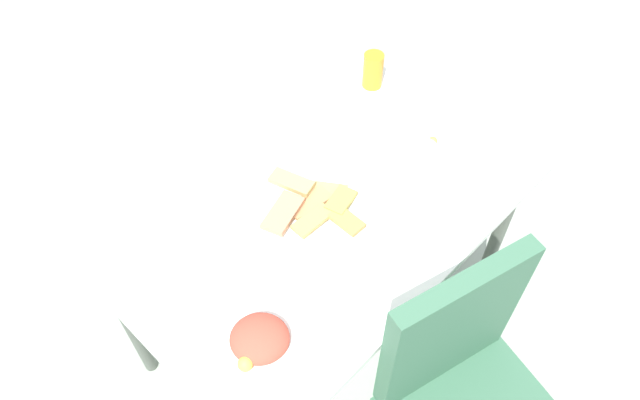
{
  "coord_description": "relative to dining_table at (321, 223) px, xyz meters",
  "views": [
    {
      "loc": [
        0.75,
        0.72,
        2.05
      ],
      "look_at": [
        0.0,
        0.0,
        0.76
      ],
      "focal_mm": 33.62,
      "sensor_mm": 36.0,
      "label": 1
    }
  ],
  "objects": [
    {
      "name": "ground_plane",
      "position": [
        0.0,
        0.0,
        -0.65
      ],
      "size": [
        6.0,
        6.0,
        0.0
      ],
      "primitive_type": "plane",
      "color": "#A1AE9D"
    },
    {
      "name": "dining_table",
      "position": [
        0.0,
        0.0,
        0.0
      ],
      "size": [
        1.18,
        0.79,
        0.73
      ],
      "color": "white",
      "rests_on": "ground_plane"
    },
    {
      "name": "dining_chair",
      "position": [
        0.07,
        0.59,
        -0.12
      ],
      "size": [
        0.52,
        0.52,
        0.93
      ],
      "color": "#3C6A4F",
      "rests_on": "ground_plane"
    },
    {
      "name": "pide_platter",
      "position": [
        0.02,
        -0.0,
        0.1
      ],
      "size": [
        0.32,
        0.32,
        0.04
      ],
      "color": "white",
      "rests_on": "dining_table"
    },
    {
      "name": "salad_plate_greens",
      "position": [
        0.4,
        0.19,
        0.1
      ],
      "size": [
        0.24,
        0.24,
        0.06
      ],
      "color": "white",
      "rests_on": "dining_table"
    },
    {
      "name": "salad_plate_rice",
      "position": [
        -0.33,
        0.09,
        0.1
      ],
      "size": [
        0.23,
        0.23,
        0.06
      ],
      "color": "white",
      "rests_on": "dining_table"
    },
    {
      "name": "soda_can",
      "position": [
        -0.49,
        -0.23,
        0.14
      ],
      "size": [
        0.09,
        0.09,
        0.12
      ],
      "primitive_type": "cylinder",
      "rotation": [
        0.0,
        0.0,
        5.41
      ],
      "color": "orange",
      "rests_on": "dining_table"
    },
    {
      "name": "drinking_glass",
      "position": [
        -0.19,
        0.23,
        0.14
      ],
      "size": [
        0.08,
        0.08,
        0.12
      ],
      "primitive_type": "cylinder",
      "color": "silver",
      "rests_on": "dining_table"
    },
    {
      "name": "paper_napkin",
      "position": [
        0.36,
        -0.16,
        0.08
      ],
      "size": [
        0.14,
        0.14,
        0.0
      ],
      "primitive_type": "cube",
      "rotation": [
        0.0,
        0.0,
        0.08
      ],
      "color": "white",
      "rests_on": "dining_table"
    },
    {
      "name": "fork",
      "position": [
        0.36,
        -0.18,
        0.09
      ],
      "size": [
        0.17,
        0.02,
        0.0
      ],
      "primitive_type": "cube",
      "rotation": [
        0.0,
        0.0,
        0.03
      ],
      "color": "silver",
      "rests_on": "paper_napkin"
    },
    {
      "name": "spoon",
      "position": [
        0.36,
        -0.15,
        0.09
      ],
      "size": [
        0.18,
        0.02,
        0.0
      ],
      "primitive_type": "cube",
      "rotation": [
        0.0,
        0.0,
        -0.05
      ],
      "color": "silver",
      "rests_on": "paper_napkin"
    }
  ]
}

